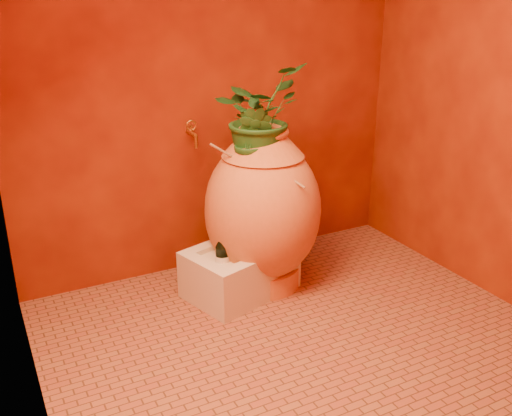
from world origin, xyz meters
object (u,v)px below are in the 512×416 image
wine_bottle_b (235,250)px  amphora (263,209)px  stone_basin (240,271)px  wine_bottle_a (222,258)px  wine_bottle_c (255,247)px  wall_tap (192,132)px

wine_bottle_b → amphora: bearing=0.0°
amphora → stone_basin: amphora is taller
wine_bottle_a → wine_bottle_c: bearing=14.1°
amphora → wine_bottle_c: 0.23m
wine_bottle_a → amphora: bearing=15.3°
wine_bottle_a → wine_bottle_c: 0.24m
stone_basin → wall_tap: bearing=106.7°
amphora → wall_tap: 0.61m
wall_tap → stone_basin: bearing=-73.3°
wine_bottle_b → wall_tap: (-0.10, 0.36, 0.63)m
wine_bottle_a → wine_bottle_b: 0.14m
stone_basin → wine_bottle_b: (-0.02, 0.03, 0.13)m
amphora → wine_bottle_b: amphora is taller
amphora → wine_bottle_b: 0.29m
amphora → stone_basin: (-0.16, -0.03, -0.35)m
wine_bottle_b → wall_tap: 0.73m
stone_basin → wall_tap: (-0.12, 0.39, 0.76)m
wine_bottle_b → wall_tap: wall_tap is taller
wine_bottle_b → wall_tap: bearing=105.0°
wine_bottle_a → wall_tap: 0.76m
wine_bottle_a → wine_bottle_b: bearing=35.2°
wine_bottle_b → wine_bottle_c: 0.12m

